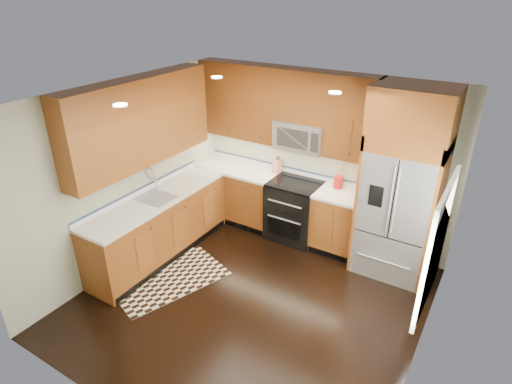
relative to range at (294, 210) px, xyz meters
The scene contains 16 objects.
ground 1.75m from the range, 81.47° to the right, with size 4.00×4.00×0.00m, color black.
wall_back 0.93m from the range, 53.04° to the left, with size 4.00×0.02×2.60m, color beige.
wall_left 2.56m from the range, 136.38° to the right, with size 0.02×4.00×2.60m, color beige.
wall_right 2.92m from the range, 36.55° to the right, with size 0.02×4.00×2.60m, color beige.
window 2.83m from the range, 33.39° to the right, with size 0.04×1.10×1.30m.
base_cabinets 1.25m from the range, 141.90° to the right, with size 2.85×3.00×0.90m.
countertop 1.16m from the range, 142.09° to the right, with size 2.86×3.01×0.04m.
upper_cabinets 1.89m from the range, 147.22° to the right, with size 2.85×3.00×1.15m.
range is the anchor object (origin of this frame).
microwave 1.20m from the range, 90.19° to the left, with size 0.76×0.40×0.42m.
refrigerator 1.76m from the range, ahead, with size 0.98×0.75×2.60m.
sink_faucet 2.13m from the range, 135.87° to the right, with size 0.54×0.44×0.37m.
rug 2.16m from the range, 116.83° to the right, with size 0.89×1.49×0.01m, color black.
knife_block 0.77m from the range, 151.58° to the left, with size 0.12×0.15×0.27m.
utensil_crock 0.88m from the range, 16.63° to the left, with size 0.14×0.14×0.39m.
cutting_board 1.13m from the range, 12.87° to the left, with size 0.28×0.28×0.02m, color brown.
Camera 1 is at (2.31, -3.63, 3.68)m, focal length 30.00 mm.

